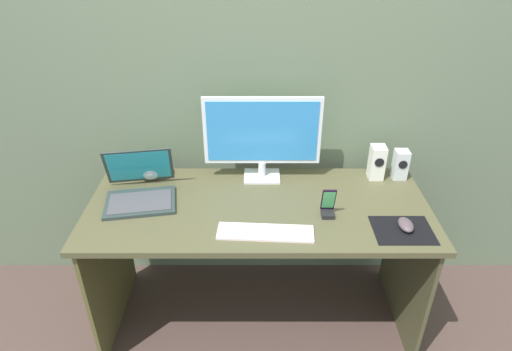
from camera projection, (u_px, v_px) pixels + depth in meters
The scene contains 12 objects.
ground_plane at pixel (257, 316), 2.40m from camera, with size 8.00×8.00×0.00m, color #4C3933.
wall_back at pixel (257, 67), 2.12m from camera, with size 6.00×0.04×2.50m, color #63755A.
desk at pixel (257, 229), 2.10m from camera, with size 1.57×0.67×0.73m.
monitor at pixel (261, 135), 2.11m from camera, with size 0.57×0.14×0.43m.
speaker_right at pixel (399, 164), 2.20m from camera, with size 0.07×0.07×0.15m.
speaker_near_monitor at pixel (376, 162), 2.19m from camera, with size 0.07×0.08×0.17m.
laptop at pixel (139, 190), 2.05m from camera, with size 0.36×0.35×0.22m.
fishbowl at pixel (149, 165), 2.20m from camera, with size 0.15×0.15×0.15m, color silver.
keyboard_external at pixel (264, 232), 1.84m from camera, with size 0.40×0.11×0.01m, color white.
mousepad at pixel (401, 230), 1.86m from camera, with size 0.25×0.20×0.00m, color black.
mouse at pixel (405, 224), 1.86m from camera, with size 0.06×0.10×0.04m, color #54444A.
phone_in_dock at pixel (327, 206), 1.93m from camera, with size 0.06×0.06×0.14m.
Camera 1 is at (-0.01, -1.67, 1.88)m, focal length 30.86 mm.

